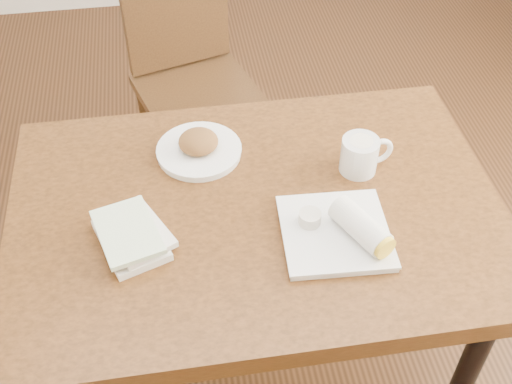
{
  "coord_description": "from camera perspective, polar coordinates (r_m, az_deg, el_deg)",
  "views": [
    {
      "loc": [
        -0.17,
        -1.11,
        1.92
      ],
      "look_at": [
        0.0,
        0.0,
        0.8
      ],
      "focal_mm": 45.0,
      "sensor_mm": 36.0,
      "label": 1
    }
  ],
  "objects": [
    {
      "name": "ground",
      "position": [
        2.23,
        0.0,
        -14.85
      ],
      "size": [
        4.0,
        5.0,
        0.01
      ],
      "primitive_type": "cube",
      "color": "#472814",
      "rests_on": "ground"
    },
    {
      "name": "table",
      "position": [
        1.68,
        0.0,
        -3.15
      ],
      "size": [
        1.25,
        0.86,
        0.75
      ],
      "color": "brown",
      "rests_on": "ground"
    },
    {
      "name": "chair_far",
      "position": [
        2.48,
        -5.89,
        11.04
      ],
      "size": [
        0.52,
        0.52,
        0.95
      ],
      "color": "#492F14",
      "rests_on": "ground"
    },
    {
      "name": "plate_scone",
      "position": [
        1.76,
        -5.1,
        3.95
      ],
      "size": [
        0.23,
        0.23,
        0.07
      ],
      "color": "white",
      "rests_on": "table"
    },
    {
      "name": "coffee_mug",
      "position": [
        1.71,
        9.32,
        3.33
      ],
      "size": [
        0.15,
        0.1,
        0.1
      ],
      "color": "white",
      "rests_on": "table"
    },
    {
      "name": "plate_burrito",
      "position": [
        1.55,
        7.73,
        -3.41
      ],
      "size": [
        0.27,
        0.27,
        0.09
      ],
      "color": "white",
      "rests_on": "table"
    },
    {
      "name": "book_stack",
      "position": [
        1.55,
        -11.02,
        -3.78
      ],
      "size": [
        0.21,
        0.24,
        0.05
      ],
      "color": "white",
      "rests_on": "table"
    }
  ]
}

